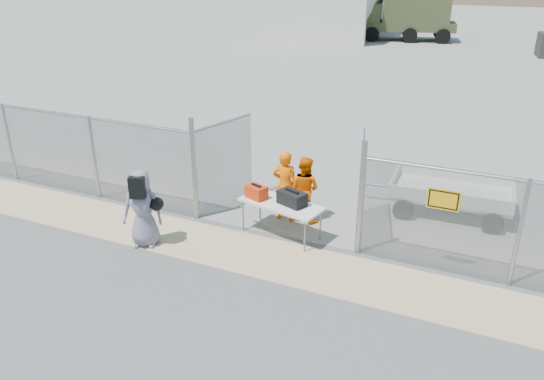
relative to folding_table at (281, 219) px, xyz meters
The scene contains 12 objects.
ground 2.10m from the folding_table, 95.63° to the right, with size 160.00×160.00×0.00m, color #535353.
tarmac_inside 39.96m from the folding_table, 90.29° to the left, with size 160.00×80.00×0.01m, color gray.
dirt_strip 1.14m from the folding_table, 100.91° to the right, with size 44.00×1.60×0.01m, color tan.
chain_link_fence 0.73m from the folding_table, 166.84° to the right, with size 40.00×0.20×2.20m, color gray, non-canonical shape.
folding_table is the anchor object (origin of this frame).
orange_bag 0.82m from the folding_table, behind, with size 0.46×0.31×0.29m, color red.
black_duffel 0.61m from the folding_table, ahead, with size 0.62×0.37×0.30m, color black.
security_worker_left 0.94m from the folding_table, 106.95° to the left, with size 0.64×0.42×1.74m, color #FF6601.
security_worker_right 1.05m from the folding_table, 79.24° to the left, with size 0.78×0.61×1.60m, color #FF6601.
visitor 3.04m from the folding_table, 147.52° to the right, with size 0.85×0.55×1.73m, color slate.
utility_trailer 4.34m from the folding_table, 40.37° to the left, with size 3.68×1.90×0.89m, color silver, non-canonical shape.
military_truck 33.73m from the folding_table, 96.62° to the left, with size 7.11×2.63×3.39m, color #414527, non-canonical shape.
Camera 1 is at (4.42, -7.73, 5.73)m, focal length 35.00 mm.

